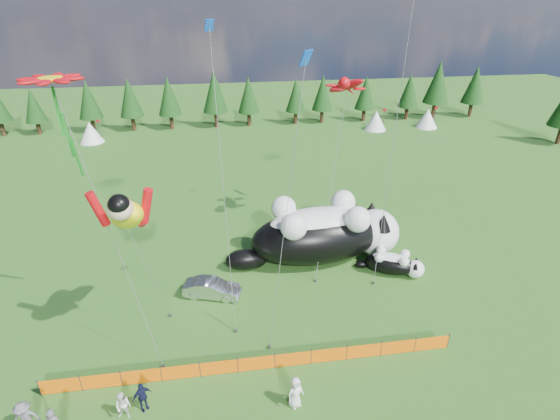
% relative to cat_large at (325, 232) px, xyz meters
% --- Properties ---
extents(ground, '(160.00, 160.00, 0.00)m').
position_rel_cat_large_xyz_m(ground, '(-6.22, -7.26, -2.31)').
color(ground, '#0B3309').
rests_on(ground, ground).
extents(safety_fence, '(22.06, 0.06, 1.10)m').
position_rel_cat_large_xyz_m(safety_fence, '(-6.22, -10.26, -1.80)').
color(safety_fence, '#262626').
rests_on(safety_fence, ground).
extents(tree_line, '(90.00, 4.00, 8.00)m').
position_rel_cat_large_xyz_m(tree_line, '(-6.22, 37.74, 1.69)').
color(tree_line, black).
rests_on(tree_line, ground).
extents(festival_tents, '(50.00, 3.20, 2.80)m').
position_rel_cat_large_xyz_m(festival_tents, '(4.78, 32.74, -0.91)').
color(festival_tents, white).
rests_on(festival_tents, ground).
extents(cat_large, '(13.45, 5.49, 4.85)m').
position_rel_cat_large_xyz_m(cat_large, '(0.00, 0.00, 0.00)').
color(cat_large, black).
rests_on(cat_large, ground).
extents(cat_small, '(4.59, 3.21, 1.78)m').
position_rel_cat_large_xyz_m(cat_small, '(4.52, -2.64, -1.46)').
color(cat_small, black).
rests_on(cat_small, ground).
extents(car, '(4.02, 2.36, 1.25)m').
position_rel_cat_large_xyz_m(car, '(-8.50, -3.41, -1.68)').
color(car, silver).
rests_on(car, ground).
extents(spectator_b, '(0.85, 0.61, 1.58)m').
position_rel_cat_large_xyz_m(spectator_b, '(-12.77, -12.21, -1.52)').
color(spectator_b, white).
rests_on(spectator_b, ground).
extents(spectator_c, '(1.09, 0.94, 1.66)m').
position_rel_cat_large_xyz_m(spectator_c, '(-11.94, -11.85, -1.48)').
color(spectator_c, '#131635').
rests_on(spectator_c, ground).
extents(spectator_d, '(1.30, 0.73, 1.96)m').
position_rel_cat_large_xyz_m(spectator_d, '(-17.00, -12.44, -1.33)').
color(spectator_d, '#595A5E').
rests_on(spectator_d, ground).
extents(spectator_e, '(1.04, 0.91, 1.80)m').
position_rel_cat_large_xyz_m(spectator_e, '(-4.55, -12.75, -1.41)').
color(spectator_e, white).
rests_on(spectator_e, ground).
extents(superhero_kite, '(6.02, 6.22, 10.45)m').
position_rel_cat_large_xyz_m(superhero_kite, '(-12.35, -6.71, 5.86)').
color(superhero_kite, '#FFED0D').
rests_on(superhero_kite, ground).
extents(gecko_kite, '(6.13, 10.87, 14.60)m').
position_rel_cat_large_xyz_m(gecko_kite, '(2.34, 4.85, 9.71)').
color(gecko_kite, '#BA0910').
rests_on(gecko_kite, ground).
extents(flower_kite, '(6.00, 6.68, 15.71)m').
position_rel_cat_large_xyz_m(flower_kite, '(-15.17, -4.68, 12.16)').
color(flower_kite, '#BA0910').
rests_on(flower_kite, ground).
extents(diamond_kite_a, '(1.00, 6.90, 17.87)m').
position_rel_cat_large_xyz_m(diamond_kite_a, '(-7.48, -0.92, 13.34)').
color(diamond_kite_a, blue).
rests_on(diamond_kite_a, ground).
extents(diamond_kite_c, '(2.63, 2.15, 16.46)m').
position_rel_cat_large_xyz_m(diamond_kite_c, '(-3.34, -7.11, 12.66)').
color(diamond_kite_c, blue).
rests_on(diamond_kite_c, ground).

